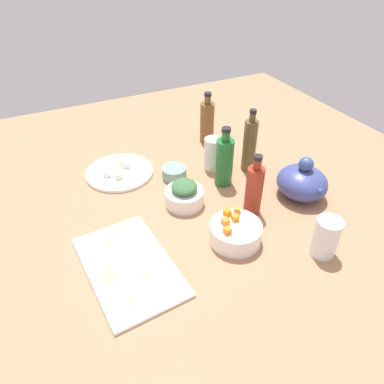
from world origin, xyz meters
TOP-DOWN VIEW (x-y plane):
  - tabletop at (0.00, 0.00)cm, footprint 190.00×190.00cm
  - cutting_board at (16.50, -26.48)cm, footprint 35.12×23.24cm
  - plate_tofu at (-27.34, -15.69)cm, footprint 24.03×24.03cm
  - bowl_greens at (-1.48, -2.00)cm, footprint 12.37×12.37cm
  - bowl_carrots at (19.93, 3.80)cm, footprint 14.72×14.72cm
  - bowl_small_side at (-16.44, 1.05)cm, footprint 8.60×8.60cm
  - teapot at (11.28, 34.27)cm, footprint 18.29×15.93cm
  - bottle_0 at (-35.19, 23.96)cm, footprint 5.69×5.69cm
  - bottle_1 at (-6.08, 14.97)cm, footprint 6.03×6.03cm
  - bottle_2 at (11.48, 15.06)cm, footprint 5.20×5.20cm
  - bottle_3 at (-10.08, 27.55)cm, footprint 4.80×4.80cm
  - drinking_glass_0 at (-16.06, 16.11)cm, footprint 6.12×6.12cm
  - drinking_glass_1 at (34.51, 22.72)cm, footprint 6.88×6.88cm
  - carrot_cube_0 at (18.21, 1.40)cm, footprint 1.97×1.97cm
  - carrot_cube_1 at (15.46, 6.89)cm, footprint 2.51×2.51cm
  - carrot_cube_2 at (15.09, 3.80)cm, footprint 2.11×2.11cm
  - carrot_cube_3 at (17.99, 4.65)cm, footprint 1.97×1.97cm
  - carrot_cube_4 at (21.56, -0.48)cm, footprint 1.88×1.88cm
  - chopped_greens_mound at (-1.48, -2.00)cm, footprint 10.75×10.34cm
  - tofu_cube_0 at (-28.62, -12.46)cm, footprint 3.06×3.06cm
  - tofu_cube_1 at (-32.19, -13.99)cm, footprint 3.11×3.11cm
  - tofu_cube_2 at (-28.40, -16.07)cm, footprint 2.91×2.91cm
  - tofu_cube_3 at (-22.96, -17.24)cm, footprint 2.48×2.48cm
  - tofu_cube_4 at (-25.92, -20.46)cm, footprint 2.85×2.85cm
  - dumpling_0 at (21.35, -23.93)cm, footprint 6.68×6.68cm
  - dumpling_1 at (5.41, -27.53)cm, footprint 6.08×6.58cm
  - dumpling_2 at (17.91, -32.25)cm, footprint 7.03×7.00cm
  - dumpling_3 at (27.51, -28.91)cm, footprint 4.93×5.12cm
  - dumpling_4 at (16.00, -26.75)cm, footprint 5.91×5.97cm

SIDE VIEW (x-z plane):
  - tabletop at x=0.00cm, z-range 0.00..3.00cm
  - cutting_board at x=16.50cm, z-range 3.00..4.00cm
  - plate_tofu at x=-27.34cm, z-range 3.00..4.20cm
  - bowl_small_side at x=-16.44cm, z-range 3.00..7.12cm
  - dumpling_3 at x=27.51cm, z-range 4.00..6.12cm
  - dumpling_4 at x=16.00cm, z-range 4.00..6.16cm
  - dumpling_0 at x=21.35cm, z-range 4.00..6.28cm
  - tofu_cube_0 at x=-28.62cm, z-range 4.20..6.40cm
  - tofu_cube_1 at x=-32.19cm, z-range 4.20..6.40cm
  - tofu_cube_2 at x=-28.40cm, z-range 4.20..6.40cm
  - tofu_cube_3 at x=-22.96cm, z-range 4.20..6.40cm
  - tofu_cube_4 at x=-25.92cm, z-range 4.20..6.40cm
  - dumpling_1 at x=5.41cm, z-range 4.00..6.67cm
  - dumpling_2 at x=17.91cm, z-range 4.00..7.15cm
  - bowl_greens at x=-1.48cm, z-range 3.00..8.17cm
  - bowl_carrots at x=19.93cm, z-range 3.00..8.72cm
  - teapot at x=11.28cm, z-range 1.14..15.69cm
  - drinking_glass_1 at x=34.51cm, z-range 3.00..14.48cm
  - drinking_glass_0 at x=-16.06cm, z-range 3.00..15.06cm
  - carrot_cube_0 at x=18.21cm, z-range 8.72..10.52cm
  - carrot_cube_1 at x=15.46cm, z-range 8.72..10.52cm
  - carrot_cube_2 at x=15.09cm, z-range 8.72..10.52cm
  - carrot_cube_3 at x=17.99cm, z-range 8.72..10.52cm
  - carrot_cube_4 at x=21.56cm, z-range 8.72..10.52cm
  - chopped_greens_mound at x=-1.48cm, z-range 8.17..11.36cm
  - bottle_2 at x=11.48cm, z-range 1.39..21.86cm
  - bottle_0 at x=-35.19cm, z-range 1.37..22.13cm
  - bottle_1 at x=-6.08cm, z-range 1.34..22.46cm
  - bottle_3 at x=-10.08cm, z-range 1.45..24.58cm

